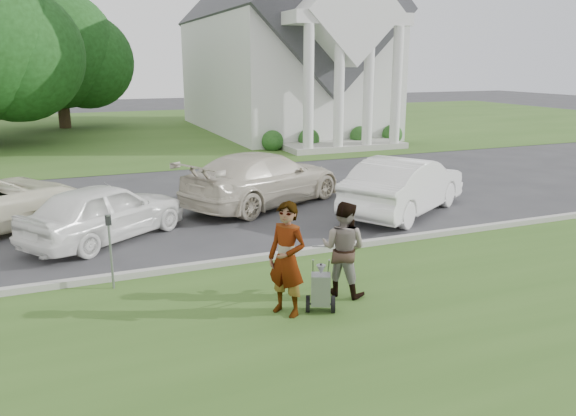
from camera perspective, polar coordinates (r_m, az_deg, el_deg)
ground at (r=12.25m, az=0.10°, el=-5.93°), size 120.00×120.00×0.00m
grass_strip at (r=9.76m, az=6.89°, el=-11.59°), size 80.00×7.00×0.01m
church_lawn at (r=38.12m, az=-15.53°, el=7.62°), size 80.00×30.00×0.01m
curb at (r=12.71m, az=-0.84°, el=-4.80°), size 80.00×0.18×0.15m
church at (r=36.31m, az=-0.52°, el=17.20°), size 9.19×19.00×24.10m
tree_back at (r=40.62m, az=-22.31°, el=14.17°), size 9.61×7.60×8.89m
striping_cart at (r=9.98m, az=3.34°, el=-8.34°), size 0.81×1.10×0.95m
person_left at (r=9.66m, az=-0.11°, el=-5.30°), size 0.80×0.88×2.01m
person_right at (r=10.56m, az=5.65°, el=-4.20°), size 1.10×1.11×1.81m
parking_meter_near at (r=11.27m, az=-17.63°, el=-3.35°), size 0.11×0.10×1.51m
car_b at (r=14.55m, az=-18.11°, el=-0.33°), size 4.47×3.90×1.46m
car_c at (r=17.33m, az=-2.46°, el=3.01°), size 6.07×4.56×1.64m
car_d at (r=16.67m, az=11.77°, el=2.27°), size 5.17×4.14×1.65m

